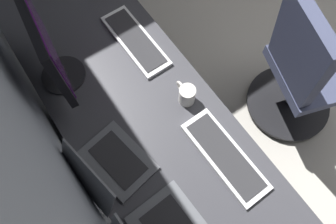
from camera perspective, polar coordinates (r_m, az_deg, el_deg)
desk at (r=1.37m, az=-1.73°, el=-5.79°), size 2.21×0.66×0.73m
drawer_pedestal at (r=1.76m, az=-7.47°, el=-1.79°), size 0.40×0.51×0.69m
monitor_primary at (r=1.31m, az=-21.77°, el=11.86°), size 0.47×0.20×0.45m
laptop_left at (r=1.25m, az=-11.26°, el=-9.89°), size 0.33×0.32×0.19m
keyboard_main at (r=1.30m, az=10.42°, el=-7.94°), size 0.42×0.15×0.02m
keyboard_spare at (r=1.54m, az=-5.99°, el=12.91°), size 0.42×0.15×0.02m
coffee_mug at (r=1.34m, az=3.42°, el=3.19°), size 0.11×0.07×0.10m
office_chair at (r=1.91m, az=23.34°, el=6.32°), size 0.56×0.60×0.97m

